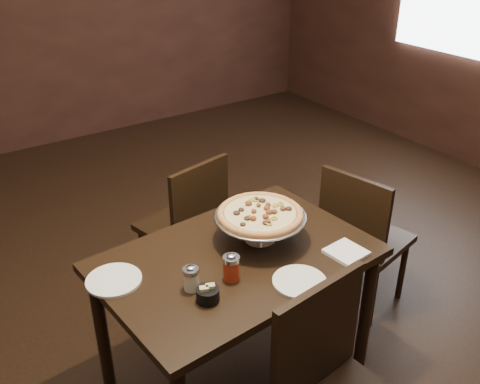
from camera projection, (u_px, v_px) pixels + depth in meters
room at (274, 95)px, 1.90m from camera, size 6.04×7.04×2.84m
dining_table at (237, 273)px, 2.28m from camera, size 1.18×0.83×0.70m
pizza_stand at (260, 214)px, 2.28m from camera, size 0.40×0.40×0.16m
parmesan_shaker at (191, 278)px, 2.02m from camera, size 0.06×0.06×0.11m
pepper_flake_shaker at (231, 267)px, 2.07m from camera, size 0.07×0.07×0.12m
packet_caddy at (208, 294)px, 1.97m from camera, size 0.09×0.09×0.07m
napkin_stack at (346, 252)px, 2.25m from camera, size 0.16×0.16×0.02m
plate_left at (114, 280)px, 2.08m from camera, size 0.22×0.22×0.01m
plate_near at (300, 282)px, 2.07m from camera, size 0.21×0.21×0.01m
serving_spatula at (288, 217)px, 2.26m from camera, size 0.15×0.15×0.02m
chair_far at (188, 222)px, 2.95m from camera, size 0.47×0.47×0.84m
chair_side at (361, 235)px, 2.83m from camera, size 0.47×0.47×0.84m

